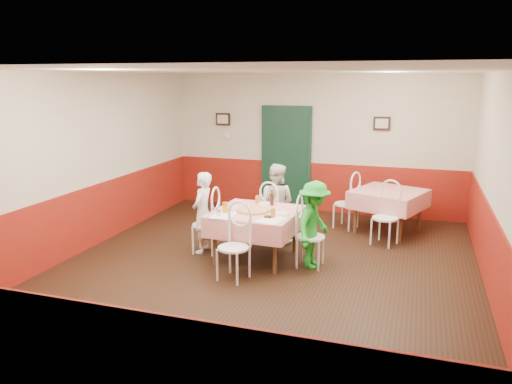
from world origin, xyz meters
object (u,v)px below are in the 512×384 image
(chair_far, at_px, (274,216))
(chair_near, at_px, (233,248))
(pizza, at_px, (253,210))
(glass_a, at_px, (225,207))
(chair_right, at_px, (310,237))
(main_table, at_px, (256,235))
(wallet, at_px, (268,217))
(diner_left, at_px, (203,213))
(diner_far, at_px, (276,203))
(diner_right, at_px, (314,225))
(chair_second_a, at_px, (346,204))
(glass_c, at_px, (258,200))
(glass_b, at_px, (273,213))
(second_table, at_px, (388,211))
(chair_second_b, at_px, (385,218))
(chair_left, at_px, (206,225))
(beer_bottle, at_px, (272,198))

(chair_far, relative_size, chair_near, 1.00)
(pizza, xyz_separation_m, glass_a, (-0.37, -0.20, 0.06))
(chair_right, distance_m, chair_near, 1.20)
(main_table, relative_size, wallet, 11.09)
(chair_near, height_order, diner_left, diner_left)
(diner_far, bearing_deg, chair_right, 135.08)
(diner_left, relative_size, diner_right, 1.01)
(chair_second_a, relative_size, glass_c, 7.07)
(chair_right, height_order, chair_near, same)
(glass_b, xyz_separation_m, wallet, (-0.06, -0.02, -0.05))
(main_table, distance_m, chair_far, 0.85)
(chair_far, height_order, chair_second_a, same)
(main_table, bearing_deg, second_table, 48.75)
(second_table, bearing_deg, diner_left, -143.35)
(wallet, bearing_deg, glass_b, 24.42)
(main_table, height_order, second_table, same)
(chair_second_b, xyz_separation_m, diner_right, (-0.91, -1.36, 0.19))
(pizza, bearing_deg, chair_right, -0.66)
(chair_second_b, relative_size, wallet, 8.18)
(chair_second_a, distance_m, pizza, 2.39)
(chair_right, xyz_separation_m, diner_left, (-1.75, 0.10, 0.19))
(diner_left, bearing_deg, chair_near, 43.84)
(chair_second_a, bearing_deg, diner_left, -23.38)
(wallet, bearing_deg, chair_second_b, 49.53)
(glass_c, bearing_deg, second_table, 40.29)
(main_table, distance_m, second_table, 2.75)
(chair_far, distance_m, pizza, 0.95)
(glass_a, relative_size, glass_b, 1.20)
(glass_c, distance_m, diner_far, 0.52)
(main_table, relative_size, chair_far, 1.36)
(chair_left, xyz_separation_m, chair_far, (0.90, 0.80, 0.00))
(diner_left, xyz_separation_m, diner_far, (0.95, 0.85, 0.02))
(glass_a, bearing_deg, chair_second_a, 57.55)
(pizza, bearing_deg, beer_bottle, 69.15)
(pizza, xyz_separation_m, beer_bottle, (0.16, 0.42, 0.10))
(main_table, relative_size, chair_near, 1.36)
(chair_left, bearing_deg, chair_right, 83.40)
(main_table, relative_size, chair_second_b, 1.36)
(chair_second_a, height_order, glass_a, glass_a)
(wallet, distance_m, diner_left, 1.23)
(chair_far, height_order, glass_b, chair_far)
(chair_second_b, relative_size, diner_right, 0.70)
(chair_near, relative_size, beer_bottle, 4.03)
(glass_b, distance_m, diner_left, 1.29)
(main_table, bearing_deg, glass_a, -149.63)
(second_table, distance_m, chair_far, 2.14)
(second_table, xyz_separation_m, diner_far, (-1.76, -1.17, 0.29))
(diner_left, bearing_deg, glass_a, 60.58)
(glass_a, xyz_separation_m, diner_left, (-0.50, 0.28, -0.19))
(chair_second_a, height_order, diner_far, diner_far)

